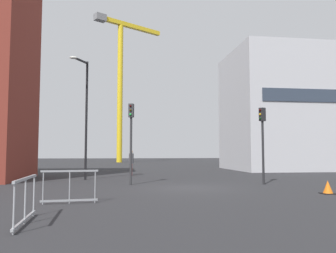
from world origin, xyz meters
TOP-DOWN VIEW (x-y plane):
  - ground at (0.00, 0.00)m, footprint 160.00×160.00m
  - office_block at (13.90, 15.39)m, footprint 13.13×9.23m
  - construction_crane at (-3.25, 41.55)m, footprint 11.53×7.63m
  - streetlamp_tall at (-5.34, 5.41)m, footprint 0.96×1.48m
  - traffic_light_crosswalk at (4.20, 1.13)m, footprint 0.39×0.34m
  - traffic_light_near at (-2.62, 1.81)m, footprint 0.31×0.39m
  - pedestrian_walking at (-2.38, 8.84)m, footprint 0.34×0.34m
  - safety_barrier_mid_span at (-4.77, -4.35)m, footprint 1.81×0.26m
  - safety_barrier_left_run at (-5.33, -7.51)m, footprint 0.17×2.30m
  - traffic_cone_striped at (5.11, -3.06)m, footprint 0.52×0.52m

SIDE VIEW (x-z plane):
  - ground at x=0.00m, z-range 0.00..0.00m
  - traffic_cone_striped at x=5.11m, z-range -0.02..0.51m
  - safety_barrier_mid_span at x=-4.77m, z-range 0.02..1.10m
  - safety_barrier_left_run at x=-5.33m, z-range 0.02..1.10m
  - pedestrian_walking at x=-2.38m, z-range 0.15..1.97m
  - traffic_light_crosswalk at x=4.20m, z-range 0.68..4.67m
  - traffic_light_near at x=-2.62m, z-range 0.70..4.87m
  - streetlamp_tall at x=-5.34m, z-range 0.64..7.92m
  - office_block at x=13.90m, z-range 0.00..11.33m
  - construction_crane at x=-3.25m, z-range 3.20..27.21m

